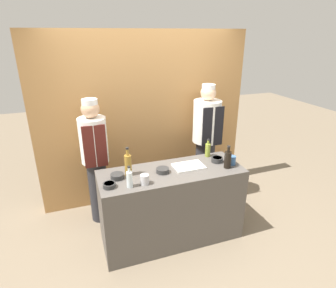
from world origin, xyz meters
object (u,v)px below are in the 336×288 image
at_px(cup_blue, 232,160).
at_px(bottle_soy, 228,159).
at_px(bottle_oil, 208,150).
at_px(chef_left, 95,158).
at_px(chef_right, 206,141).
at_px(sauce_bowl_white, 117,176).
at_px(sauce_bowl_green, 217,159).
at_px(sauce_bowl_red, 109,185).
at_px(bottle_clear, 129,179).
at_px(sauce_bowl_brown, 163,170).
at_px(bottle_vinegar, 128,164).
at_px(cutting_board, 189,166).
at_px(cup_steel, 145,179).

bearing_deg(cup_blue, bottle_soy, -148.76).
relative_size(bottle_oil, chef_left, 0.14).
distance_m(bottle_soy, chef_right, 0.83).
height_order(sauce_bowl_white, bottle_soy, bottle_soy).
height_order(sauce_bowl_green, bottle_soy, bottle_soy).
relative_size(bottle_soy, chef_right, 0.16).
xyz_separation_m(sauce_bowl_red, sauce_bowl_green, (1.31, 0.17, 0.00)).
bearing_deg(bottle_clear, sauce_bowl_brown, 24.31).
bearing_deg(bottle_clear, cup_blue, 5.05).
height_order(bottle_oil, chef_right, chef_right).
xyz_separation_m(bottle_soy, chef_right, (0.14, 0.81, -0.08)).
bearing_deg(bottle_oil, bottle_vinegar, -171.50).
xyz_separation_m(sauce_bowl_white, chef_left, (-0.16, 0.64, -0.04)).
height_order(sauce_bowl_red, sauce_bowl_green, sauce_bowl_green).
distance_m(sauce_bowl_green, cutting_board, 0.38).
height_order(sauce_bowl_green, cup_blue, cup_blue).
height_order(bottle_oil, cup_blue, bottle_oil).
height_order(cutting_board, cup_blue, cup_blue).
relative_size(bottle_oil, cup_steel, 2.20).
xyz_separation_m(sauce_bowl_red, cutting_board, (0.93, 0.15, -0.02)).
bearing_deg(chef_right, cutting_board, -130.11).
bearing_deg(chef_left, bottle_oil, -18.66).
height_order(sauce_bowl_red, cup_blue, cup_blue).
bearing_deg(cup_blue, cup_steel, -174.55).
xyz_separation_m(bottle_oil, cup_blue, (0.16, -0.30, -0.04)).
bearing_deg(sauce_bowl_brown, cutting_board, 4.68).
relative_size(sauce_bowl_white, sauce_bowl_green, 1.02).
bearing_deg(bottle_clear, chef_left, 106.23).
bearing_deg(sauce_bowl_green, bottle_clear, -168.34).
bearing_deg(cutting_board, sauce_bowl_brown, -175.32).
relative_size(sauce_bowl_green, cutting_board, 0.40).
relative_size(bottle_clear, cup_blue, 2.19).
xyz_separation_m(bottle_soy, cup_steel, (-0.99, -0.05, -0.05)).
bearing_deg(cup_steel, bottle_oil, 23.82).
relative_size(sauce_bowl_red, chef_right, 0.07).
bearing_deg(chef_left, chef_right, -0.00).
relative_size(bottle_vinegar, cup_steel, 3.09).
bearing_deg(bottle_soy, sauce_bowl_red, 179.75).
relative_size(cutting_board, cup_blue, 3.29).
bearing_deg(sauce_bowl_green, chef_right, 75.01).
bearing_deg(sauce_bowl_white, sauce_bowl_red, -123.90).
bearing_deg(bottle_oil, chef_right, 65.60).
relative_size(sauce_bowl_white, sauce_bowl_brown, 0.99).
xyz_separation_m(cup_steel, chef_left, (-0.41, 0.86, -0.06)).
distance_m(sauce_bowl_white, cup_blue, 1.33).
height_order(cup_steel, chef_left, chef_left).
height_order(cutting_board, bottle_clear, bottle_clear).
xyz_separation_m(sauce_bowl_brown, cup_steel, (-0.25, -0.18, 0.02)).
xyz_separation_m(sauce_bowl_red, bottle_soy, (1.34, -0.01, 0.08)).
height_order(sauce_bowl_red, chef_right, chef_right).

